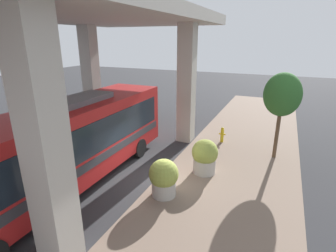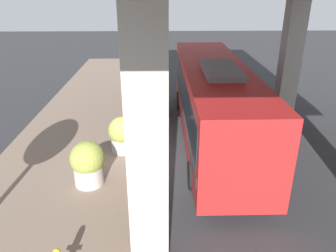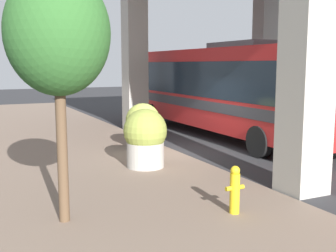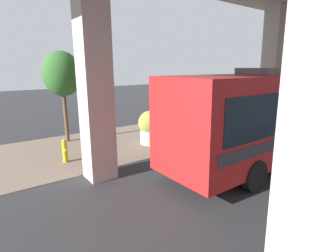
{
  "view_description": "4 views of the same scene",
  "coord_description": "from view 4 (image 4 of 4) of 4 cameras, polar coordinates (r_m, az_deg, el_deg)",
  "views": [
    {
      "loc": [
        -4.7,
        9.37,
        6.05
      ],
      "look_at": [
        -0.37,
        -0.46,
        2.45
      ],
      "focal_mm": 28.0,
      "sensor_mm": 36.0,
      "label": 1
    },
    {
      "loc": [
        0.79,
        -11.56,
        6.65
      ],
      "look_at": [
        1.08,
        0.37,
        1.45
      ],
      "focal_mm": 35.0,
      "sensor_mm": 36.0,
      "label": 2
    },
    {
      "loc": [
        -6.25,
        -12.12,
        2.88
      ],
      "look_at": [
        -0.93,
        -1.15,
        1.09
      ],
      "focal_mm": 45.0,
      "sensor_mm": 36.0,
      "label": 3
    },
    {
      "loc": [
        8.68,
        -8.46,
        3.74
      ],
      "look_at": [
        -0.88,
        -1.08,
        1.01
      ],
      "focal_mm": 28.0,
      "sensor_mm": 36.0,
      "label": 4
    }
  ],
  "objects": [
    {
      "name": "bus",
      "position": [
        12.04,
        24.36,
        3.33
      ],
      "size": [
        2.77,
        11.99,
        3.71
      ],
      "color": "#B21E1E",
      "rests_on": "ground"
    },
    {
      "name": "planter_middle",
      "position": [
        12.92,
        -3.8,
        -0.24
      ],
      "size": [
        1.22,
        1.22,
        1.66
      ],
      "color": "#ADA89E",
      "rests_on": "ground"
    },
    {
      "name": "fire_hydrant",
      "position": [
        11.22,
        -21.54,
        -5.05
      ],
      "size": [
        0.4,
        0.19,
        0.96
      ],
      "color": "gold",
      "rests_on": "ground"
    },
    {
      "name": "ground_plane",
      "position": [
        12.69,
        6.32,
        -4.49
      ],
      "size": [
        80.0,
        80.0,
        0.0
      ],
      "primitive_type": "plane",
      "color": "#2D2D30",
      "rests_on": "ground"
    },
    {
      "name": "sidewalk_strip",
      "position": [
        14.9,
        -1.7,
        -1.77
      ],
      "size": [
        6.0,
        40.0,
        0.02
      ],
      "color": "#7A6656",
      "rests_on": "ground"
    },
    {
      "name": "planter_front",
      "position": [
        13.75,
        7.08,
        0.3
      ],
      "size": [
        1.19,
        1.19,
        1.57
      ],
      "color": "#ADA89E",
      "rests_on": "ground"
    },
    {
      "name": "street_tree_near",
      "position": [
        13.96,
        -22.05,
        10.37
      ],
      "size": [
        1.82,
        1.82,
        4.51
      ],
      "color": "brown",
      "rests_on": "ground"
    }
  ]
}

